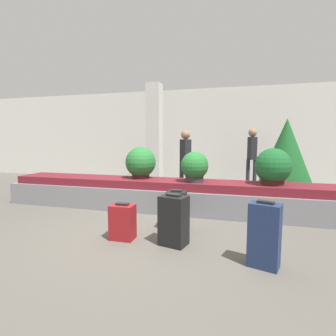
{
  "coord_description": "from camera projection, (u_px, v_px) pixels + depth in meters",
  "views": [
    {
      "loc": [
        1.43,
        -3.95,
        1.46
      ],
      "look_at": [
        0.0,
        1.23,
        0.88
      ],
      "focal_mm": 28.0,
      "sensor_mm": 36.0,
      "label": 1
    }
  ],
  "objects": [
    {
      "name": "suitcase_2",
      "position": [
        174.0,
        220.0,
        3.62
      ],
      "size": [
        0.42,
        0.36,
        0.72
      ],
      "rotation": [
        0.0,
        0.0,
        -0.24
      ],
      "color": "black",
      "rests_on": "ground_plane"
    },
    {
      "name": "traveler_1",
      "position": [
        185.0,
        156.0,
        6.9
      ],
      "size": [
        0.34,
        0.36,
        1.7
      ],
      "rotation": [
        0.0,
        0.0,
        2.25
      ],
      "color": "#282833",
      "rests_on": "ground_plane"
    },
    {
      "name": "potted_plant_0",
      "position": [
        141.0,
        163.0,
        5.68
      ],
      "size": [
        0.66,
        0.66,
        0.68
      ],
      "color": "#381914",
      "rests_on": "carousel"
    },
    {
      "name": "carousel",
      "position": [
        168.0,
        195.0,
        5.47
      ],
      "size": [
        7.24,
        0.92,
        0.63
      ],
      "color": "gray",
      "rests_on": "ground_plane"
    },
    {
      "name": "potted_plant_1",
      "position": [
        195.0,
        167.0,
        5.17
      ],
      "size": [
        0.55,
        0.55,
        0.6
      ],
      "color": "#2D2D2D",
      "rests_on": "carousel"
    },
    {
      "name": "ground_plane",
      "position": [
        148.0,
        228.0,
        4.32
      ],
      "size": [
        18.0,
        18.0,
        0.0
      ],
      "primitive_type": "plane",
      "color": "#59544C"
    },
    {
      "name": "potted_plant_2",
      "position": [
        273.0,
        167.0,
        4.84
      ],
      "size": [
        0.66,
        0.66,
        0.68
      ],
      "color": "#381914",
      "rests_on": "carousel"
    },
    {
      "name": "suitcase_1",
      "position": [
        123.0,
        222.0,
        3.84
      ],
      "size": [
        0.35,
        0.25,
        0.54
      ],
      "rotation": [
        0.0,
        0.0,
        0.01
      ],
      "color": "maroon",
      "rests_on": "ground_plane"
    },
    {
      "name": "suitcase_3",
      "position": [
        264.0,
        235.0,
        2.99
      ],
      "size": [
        0.39,
        0.31,
        0.78
      ],
      "rotation": [
        0.0,
        0.0,
        -0.3
      ],
      "color": "navy",
      "rests_on": "ground_plane"
    },
    {
      "name": "pillar",
      "position": [
        154.0,
        135.0,
        8.3
      ],
      "size": [
        0.43,
        0.43,
        3.2
      ],
      "color": "silver",
      "rests_on": "ground_plane"
    },
    {
      "name": "decorated_tree",
      "position": [
        286.0,
        157.0,
        5.99
      ],
      "size": [
        1.38,
        1.38,
        1.94
      ],
      "color": "#4C331E",
      "rests_on": "ground_plane"
    },
    {
      "name": "back_wall",
      "position": [
        198.0,
        136.0,
        9.17
      ],
      "size": [
        18.0,
        0.06,
        3.2
      ],
      "color": "silver",
      "rests_on": "ground_plane"
    },
    {
      "name": "traveler_0",
      "position": [
        252.0,
        152.0,
        7.91
      ],
      "size": [
        0.31,
        0.36,
        1.79
      ],
      "rotation": [
        0.0,
        0.0,
        1.92
      ],
      "color": "#282833",
      "rests_on": "ground_plane"
    },
    {
      "name": "suitcase_0",
      "position": [
        176.0,
        210.0,
        4.24
      ],
      "size": [
        0.33,
        0.3,
        0.66
      ],
      "rotation": [
        0.0,
        0.0,
        0.08
      ],
      "color": "black",
      "rests_on": "ground_plane"
    }
  ]
}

